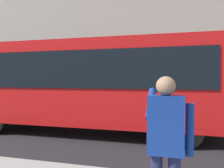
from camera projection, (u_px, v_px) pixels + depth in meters
The scene contains 4 objects.
ground_plane at pixel (172, 135), 7.29m from camera, with size 60.00×60.00×0.00m, color #232326.
building_facade_far at pixel (173, 11), 13.72m from camera, with size 28.00×1.55×12.00m.
red_bus at pixel (90, 83), 7.68m from camera, with size 9.05×2.54×3.08m.
pedestrian_photographer at pixel (166, 139), 2.55m from camera, with size 0.53×0.52×1.70m.
Camera 1 is at (0.00, 7.51, 1.82)m, focal length 36.03 mm.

